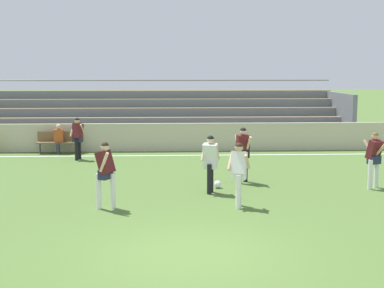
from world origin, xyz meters
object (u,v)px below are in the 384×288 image
at_px(soccer_ball, 218,184).
at_px(player_dark_pressing_high, 243,150).
at_px(bleacher_stand, 139,116).
at_px(player_white_trailing_run, 239,169).
at_px(bench_near_wall_gap, 59,140).
at_px(player_white_wide_right, 210,159).
at_px(player_dark_wide_left, 105,169).
at_px(player_dark_overlapping, 374,155).
at_px(spectator_seated, 59,137).
at_px(player_dark_challenging, 78,135).

bearing_deg(soccer_ball, player_dark_pressing_high, 41.60).
bearing_deg(soccer_ball, bleacher_stand, 105.10).
bearing_deg(bleacher_stand, player_white_trailing_run, -76.10).
xyz_separation_m(bench_near_wall_gap, player_white_wide_right, (5.63, -7.51, 0.42)).
bearing_deg(player_dark_wide_left, player_dark_overlapping, 14.48).
bearing_deg(player_white_trailing_run, player_dark_pressing_high, 80.02).
distance_m(player_dark_pressing_high, player_dark_overlapping, 3.81).
height_order(bench_near_wall_gap, spectator_seated, spectator_seated).
xyz_separation_m(player_white_wide_right, player_dark_wide_left, (-2.73, -1.56, 0.04)).
distance_m(bleacher_stand, player_white_wide_right, 11.23).
bearing_deg(bleacher_stand, player_white_wide_right, -77.08).
bearing_deg(player_white_trailing_run, player_dark_wide_left, 179.93).
height_order(spectator_seated, soccer_ball, spectator_seated).
bearing_deg(player_dark_pressing_high, bench_near_wall_gap, 137.63).
distance_m(bench_near_wall_gap, player_dark_pressing_high, 9.13).
distance_m(player_white_wide_right, soccer_ball, 1.10).
xyz_separation_m(player_white_trailing_run, player_dark_wide_left, (-3.31, 0.00, 0.03)).
relative_size(player_dark_challenging, player_white_trailing_run, 0.99).
distance_m(player_white_wide_right, player_dark_challenging, 7.41).
bearing_deg(player_dark_overlapping, player_white_wide_right, -175.49).
height_order(player_white_trailing_run, player_dark_wide_left, player_dark_wide_left).
xyz_separation_m(spectator_seated, player_white_wide_right, (5.63, -7.40, 0.26)).
relative_size(player_white_wide_right, player_dark_overlapping, 0.99).
bearing_deg(player_white_wide_right, bench_near_wall_gap, 126.85).
height_order(bleacher_stand, player_dark_wide_left, bleacher_stand).
distance_m(player_dark_challenging, player_dark_wide_left, 7.61).
distance_m(spectator_seated, player_dark_wide_left, 9.42).
bearing_deg(spectator_seated, player_white_trailing_run, -55.25).
bearing_deg(player_dark_pressing_high, bleacher_stand, 110.67).
relative_size(bleacher_stand, soccer_ball, 88.55).
relative_size(player_dark_overlapping, soccer_ball, 7.51).
xyz_separation_m(player_white_trailing_run, player_dark_overlapping, (4.19, 1.94, 0.01)).
xyz_separation_m(player_white_wide_right, soccer_ball, (0.27, 0.63, -0.85)).
distance_m(player_white_wide_right, player_white_trailing_run, 1.67).
bearing_deg(spectator_seated, bleacher_stand, 48.67).
height_order(player_dark_pressing_high, player_white_wide_right, player_dark_pressing_high).
distance_m(bleacher_stand, player_dark_challenging, 5.55).
bearing_deg(soccer_ball, spectator_seated, 131.11).
bearing_deg(player_dark_overlapping, player_dark_challenging, 149.92).
bearing_deg(player_dark_wide_left, player_white_trailing_run, -0.07).
bearing_deg(player_dark_overlapping, player_dark_wide_left, -165.52).
height_order(bench_near_wall_gap, player_dark_overlapping, player_dark_overlapping).
xyz_separation_m(player_white_wide_right, player_dark_overlapping, (4.78, 0.38, 0.02)).
bearing_deg(player_dark_overlapping, player_dark_pressing_high, 164.88).
height_order(bleacher_stand, player_dark_challenging, bleacher_stand).
distance_m(bleacher_stand, soccer_ball, 10.74).
bearing_deg(spectator_seated, player_white_wide_right, -52.72).
xyz_separation_m(spectator_seated, player_dark_wide_left, (2.90, -8.96, 0.30)).
xyz_separation_m(bleacher_stand, spectator_seated, (-3.12, -3.55, -0.54)).
relative_size(player_dark_pressing_high, player_white_wide_right, 1.04).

